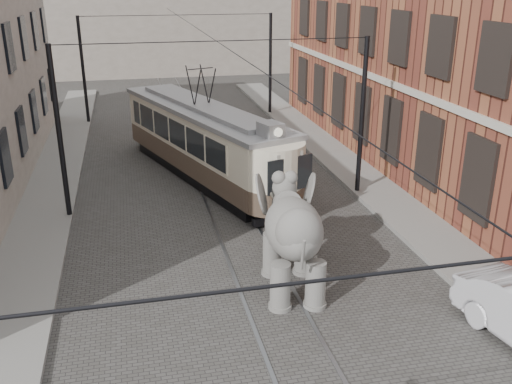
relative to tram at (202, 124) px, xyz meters
name	(u,v)px	position (x,y,z in m)	size (l,w,h in m)	color
ground	(264,284)	(0.37, -9.30, -2.30)	(120.00, 120.00, 0.00)	#403E3B
tram_rails	(264,284)	(0.37, -9.30, -2.29)	(1.54, 80.00, 0.02)	slate
sidewalk_right	(459,259)	(6.37, -9.30, -2.22)	(2.00, 60.00, 0.15)	slate
sidewalk_left	(14,311)	(-6.13, -9.30, -2.22)	(2.00, 60.00, 0.15)	slate
brick_building	(467,26)	(11.37, -0.30, 3.70)	(8.00, 26.00, 12.00)	maroon
catenary	(224,134)	(0.17, -4.30, 0.70)	(11.00, 30.20, 6.00)	black
tram	(202,124)	(0.00, 0.00, 0.00)	(2.39, 11.59, 4.60)	beige
elephant	(293,242)	(1.06, -9.72, -0.89)	(2.54, 4.62, 2.83)	slate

